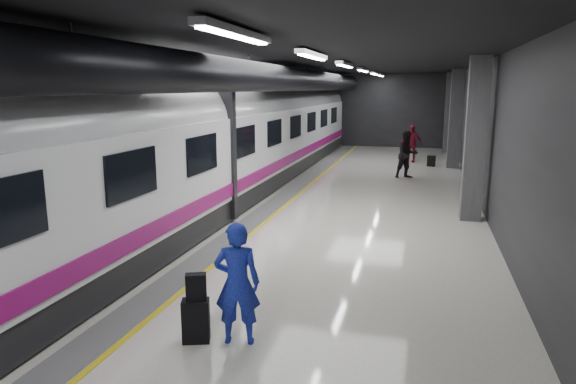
% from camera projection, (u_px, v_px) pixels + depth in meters
% --- Properties ---
extents(ground, '(40.00, 40.00, 0.00)m').
position_uv_depth(ground, '(297.00, 226.00, 13.78)').
color(ground, silver).
rests_on(ground, ground).
extents(platform_hall, '(10.02, 40.02, 4.51)m').
position_uv_depth(platform_hall, '(296.00, 92.00, 14.05)').
color(platform_hall, black).
rests_on(platform_hall, ground).
extents(train, '(3.05, 38.00, 4.05)m').
position_uv_depth(train, '(183.00, 146.00, 14.18)').
color(train, black).
rests_on(train, ground).
extents(traveler_main, '(0.74, 0.57, 1.81)m').
position_uv_depth(traveler_main, '(237.00, 283.00, 7.33)').
color(traveler_main, blue).
rests_on(traveler_main, ground).
extents(suitcase_main, '(0.45, 0.36, 0.64)m').
position_uv_depth(suitcase_main, '(196.00, 321.00, 7.47)').
color(suitcase_main, black).
rests_on(suitcase_main, ground).
extents(shoulder_bag, '(0.33, 0.26, 0.39)m').
position_uv_depth(shoulder_bag, '(196.00, 287.00, 7.38)').
color(shoulder_bag, black).
rests_on(shoulder_bag, suitcase_main).
extents(traveler_far_a, '(1.19, 1.12, 1.94)m').
position_uv_depth(traveler_far_a, '(407.00, 155.00, 21.02)').
color(traveler_far_a, black).
rests_on(traveler_far_a, ground).
extents(traveler_far_b, '(1.16, 0.64, 1.87)m').
position_uv_depth(traveler_far_b, '(411.00, 143.00, 25.64)').
color(traveler_far_b, maroon).
rests_on(traveler_far_b, ground).
extents(suitcase_far, '(0.39, 0.30, 0.52)m').
position_uv_depth(suitcase_far, '(431.00, 161.00, 24.29)').
color(suitcase_far, black).
rests_on(suitcase_far, ground).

